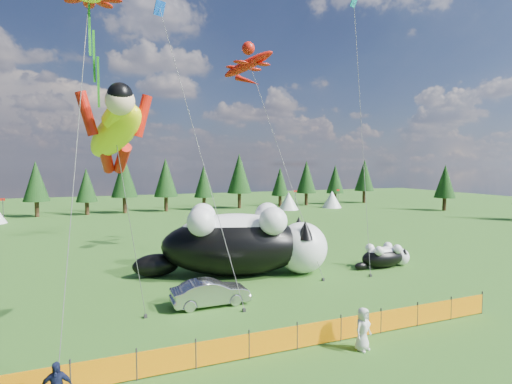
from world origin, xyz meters
TOP-DOWN VIEW (x-y plane):
  - ground at (0.00, 0.00)m, footprint 160.00×160.00m
  - safety_fence at (0.00, -3.00)m, footprint 22.06×0.06m
  - tree_line at (0.00, 45.00)m, footprint 90.00×4.00m
  - festival_tents at (11.00, 40.00)m, footprint 50.00×3.20m
  - cat_large at (2.69, 7.76)m, footprint 12.41×6.88m
  - cat_small at (12.55, 5.81)m, footprint 4.52×1.63m
  - car at (-0.83, 2.99)m, footprint 4.02×1.45m
  - spectator_e at (3.34, -3.99)m, footprint 0.95×0.77m
  - superhero_kite at (-5.35, 0.50)m, footprint 5.27×5.44m
  - gecko_kite at (5.69, 14.79)m, footprint 6.95×13.82m
  - flower_kite at (-6.19, 0.51)m, footprint 3.19×4.73m
  - diamond_kite_a at (-2.34, 7.43)m, footprint 3.56×6.56m
  - diamond_kite_b at (11.69, 8.66)m, footprint 2.35×5.08m

SIDE VIEW (x-z plane):
  - ground at x=0.00m, z-range 0.00..0.00m
  - safety_fence at x=0.00m, z-range -0.05..1.05m
  - car at x=-0.83m, z-range 0.00..1.32m
  - cat_small at x=12.55m, z-range -0.04..1.59m
  - spectator_e at x=3.34m, z-range 0.00..1.67m
  - festival_tents at x=11.00m, z-range 0.00..2.80m
  - cat_large at x=2.69m, z-range -0.11..4.46m
  - tree_line at x=0.00m, z-range 0.00..8.00m
  - superhero_kite at x=-5.35m, z-range 3.21..13.67m
  - flower_kite at x=-6.19m, z-range 6.48..20.30m
  - gecko_kite at x=5.69m, z-range 6.17..24.55m
  - diamond_kite_a at x=-2.34m, z-range 6.76..24.31m
  - diamond_kite_b at x=11.69m, z-range 7.93..27.94m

